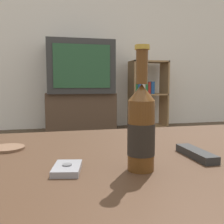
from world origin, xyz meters
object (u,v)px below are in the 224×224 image
(television, at_px, (80,67))
(bookshelf, at_px, (146,92))
(cell_phone, at_px, (67,168))
(remote_control, at_px, (196,153))
(tv_stand, at_px, (80,112))
(beer_bottle, at_px, (141,127))

(television, bearing_deg, bookshelf, 4.35)
(television, relative_size, bookshelf, 0.89)
(cell_phone, relative_size, remote_control, 0.67)
(cell_phone, bearing_deg, tv_stand, 94.95)
(bookshelf, xyz_separation_m, remote_control, (-0.95, -2.87, -0.07))
(tv_stand, bearing_deg, bookshelf, 4.12)
(beer_bottle, bearing_deg, cell_phone, 170.25)
(bookshelf, relative_size, cell_phone, 9.13)
(bookshelf, xyz_separation_m, beer_bottle, (-1.13, -2.93, 0.02))
(bookshelf, distance_m, cell_phone, 3.18)
(cell_phone, distance_m, remote_control, 0.34)
(bookshelf, bearing_deg, beer_bottle, -111.07)
(beer_bottle, height_order, cell_phone, beer_bottle)
(television, bearing_deg, beer_bottle, -93.82)
(television, relative_size, remote_control, 5.46)
(bookshelf, bearing_deg, tv_stand, -175.88)
(television, xyz_separation_m, remote_control, (-0.01, -2.79, -0.39))
(tv_stand, height_order, beer_bottle, beer_bottle)
(beer_bottle, xyz_separation_m, remote_control, (0.18, 0.06, -0.09))
(television, height_order, cell_phone, television)
(tv_stand, bearing_deg, television, -90.00)
(beer_bottle, height_order, remote_control, beer_bottle)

